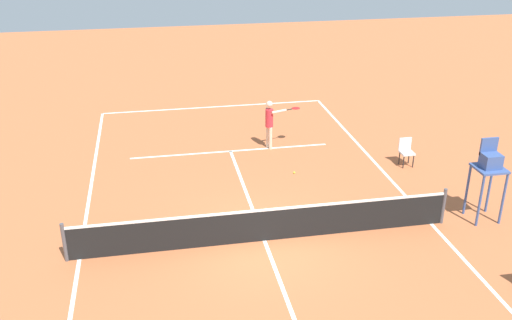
{
  "coord_description": "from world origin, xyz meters",
  "views": [
    {
      "loc": [
        2.7,
        13.05,
        8.29
      ],
      "look_at": [
        -0.43,
        -3.5,
        0.8
      ],
      "focal_mm": 40.75,
      "sensor_mm": 36.0,
      "label": 1
    }
  ],
  "objects_px": {
    "umpire_chair": "(489,167)",
    "courtside_chair_mid": "(406,150)",
    "player_serving": "(271,120)",
    "tennis_ball": "(294,173)"
  },
  "relations": [
    {
      "from": "umpire_chair",
      "to": "courtside_chair_mid",
      "type": "distance_m",
      "value": 4.07
    },
    {
      "from": "player_serving",
      "to": "tennis_ball",
      "type": "xyz_separation_m",
      "value": [
        -0.33,
        2.32,
        -1.06
      ]
    },
    {
      "from": "umpire_chair",
      "to": "courtside_chair_mid",
      "type": "bearing_deg",
      "value": -81.28
    },
    {
      "from": "tennis_ball",
      "to": "player_serving",
      "type": "bearing_deg",
      "value": -82.02
    },
    {
      "from": "tennis_ball",
      "to": "courtside_chair_mid",
      "type": "relative_size",
      "value": 0.07
    },
    {
      "from": "umpire_chair",
      "to": "courtside_chair_mid",
      "type": "relative_size",
      "value": 2.54
    },
    {
      "from": "player_serving",
      "to": "tennis_ball",
      "type": "height_order",
      "value": "player_serving"
    },
    {
      "from": "player_serving",
      "to": "courtside_chair_mid",
      "type": "xyz_separation_m",
      "value": [
        -4.25,
        2.34,
        -0.56
      ]
    },
    {
      "from": "player_serving",
      "to": "tennis_ball",
      "type": "bearing_deg",
      "value": -10.53
    },
    {
      "from": "player_serving",
      "to": "courtside_chair_mid",
      "type": "height_order",
      "value": "player_serving"
    }
  ]
}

